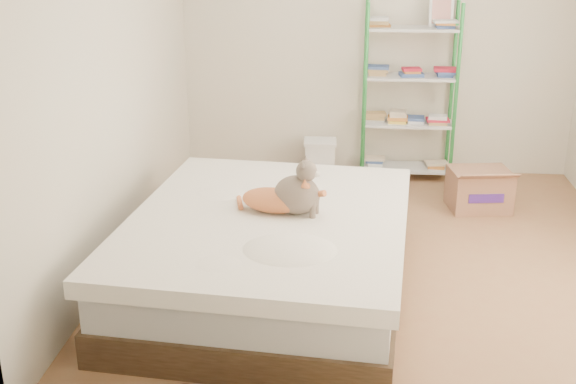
# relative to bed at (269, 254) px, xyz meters

# --- Properties ---
(room) EXTENTS (3.81, 4.21, 2.61)m
(room) POSITION_rel_bed_xyz_m (0.76, 0.62, 1.02)
(room) COLOR #8C5D3F
(room) RESTS_ON ground
(bed) EXTENTS (1.97, 2.37, 0.57)m
(bed) POSITION_rel_bed_xyz_m (0.00, 0.00, 0.00)
(bed) COLOR brown
(bed) RESTS_ON ground
(orange_cat) EXTENTS (0.55, 0.37, 0.20)m
(orange_cat) POSITION_rel_bed_xyz_m (0.02, 0.06, 0.38)
(orange_cat) COLOR #EE804C
(orange_cat) RESTS_ON bed
(grey_cat) EXTENTS (0.38, 0.34, 0.37)m
(grey_cat) POSITION_rel_bed_xyz_m (0.18, 0.05, 0.47)
(grey_cat) COLOR #746455
(grey_cat) RESTS_ON bed
(shelf_unit) EXTENTS (0.88, 0.36, 1.74)m
(shelf_unit) POSITION_rel_bed_xyz_m (1.06, 2.50, 0.53)
(shelf_unit) COLOR green
(shelf_unit) RESTS_ON ground
(cardboard_box) EXTENTS (0.56, 0.55, 0.41)m
(cardboard_box) POSITION_rel_bed_xyz_m (1.65, 1.70, -0.10)
(cardboard_box) COLOR #8F694C
(cardboard_box) RESTS_ON ground
(white_bin) EXTENTS (0.33, 0.29, 0.36)m
(white_bin) POSITION_rel_bed_xyz_m (0.22, 2.47, -0.10)
(white_bin) COLOR white
(white_bin) RESTS_ON ground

